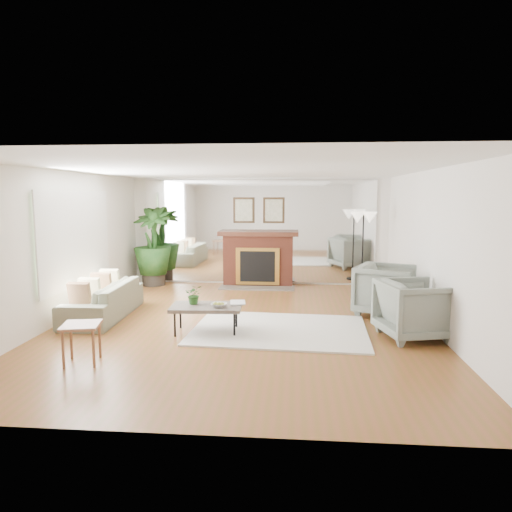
# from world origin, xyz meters

# --- Properties ---
(ground) EXTENTS (7.00, 7.00, 0.00)m
(ground) POSITION_xyz_m (0.00, 0.00, 0.00)
(ground) COLOR brown
(ground) RESTS_ON ground
(wall_left) EXTENTS (0.02, 7.00, 2.50)m
(wall_left) POSITION_xyz_m (-2.99, 0.00, 1.25)
(wall_left) COLOR white
(wall_left) RESTS_ON ground
(wall_right) EXTENTS (0.02, 7.00, 2.50)m
(wall_right) POSITION_xyz_m (2.99, 0.00, 1.25)
(wall_right) COLOR white
(wall_right) RESTS_ON ground
(wall_back) EXTENTS (6.00, 0.02, 2.50)m
(wall_back) POSITION_xyz_m (0.00, 3.49, 1.25)
(wall_back) COLOR white
(wall_back) RESTS_ON ground
(mirror_panel) EXTENTS (5.40, 0.04, 2.40)m
(mirror_panel) POSITION_xyz_m (0.00, 3.47, 1.25)
(mirror_panel) COLOR silver
(mirror_panel) RESTS_ON wall_back
(window_panel) EXTENTS (0.04, 2.40, 1.50)m
(window_panel) POSITION_xyz_m (-2.96, 0.40, 1.35)
(window_panel) COLOR #B2E09E
(window_panel) RESTS_ON wall_left
(fireplace) EXTENTS (1.85, 0.83, 2.05)m
(fireplace) POSITION_xyz_m (0.00, 3.26, 0.66)
(fireplace) COLOR maroon
(fireplace) RESTS_ON ground
(area_rug) EXTENTS (2.77, 2.05, 0.03)m
(area_rug) POSITION_xyz_m (0.62, -0.32, 0.01)
(area_rug) COLOR silver
(area_rug) RESTS_ON ground
(coffee_table) EXTENTS (1.10, 0.68, 0.43)m
(coffee_table) POSITION_xyz_m (-0.50, -0.50, 0.39)
(coffee_table) COLOR #60574C
(coffee_table) RESTS_ON ground
(sofa) EXTENTS (0.86, 2.05, 0.59)m
(sofa) POSITION_xyz_m (-2.45, 0.25, 0.30)
(sofa) COLOR gray
(sofa) RESTS_ON ground
(armchair_back) EXTENTS (1.30, 1.28, 0.90)m
(armchair_back) POSITION_xyz_m (2.45, 0.78, 0.45)
(armchair_back) COLOR gray
(armchair_back) RESTS_ON ground
(armchair_front) EXTENTS (1.14, 1.12, 0.87)m
(armchair_front) POSITION_xyz_m (2.60, -0.51, 0.43)
(armchair_front) COLOR gray
(armchair_front) RESTS_ON ground
(side_table) EXTENTS (0.53, 0.53, 0.51)m
(side_table) POSITION_xyz_m (-1.80, -1.91, 0.42)
(side_table) COLOR #945B3B
(side_table) RESTS_ON ground
(potted_ficus) EXTENTS (0.96, 0.96, 1.83)m
(potted_ficus) POSITION_xyz_m (-2.45, 3.10, 0.98)
(potted_ficus) COLOR black
(potted_ficus) RESTS_ON ground
(floor_lamp) EXTENTS (0.57, 0.32, 1.75)m
(floor_lamp) POSITION_xyz_m (2.30, 2.67, 1.49)
(floor_lamp) COLOR black
(floor_lamp) RESTS_ON ground
(tabletop_plant) EXTENTS (0.32, 0.29, 0.30)m
(tabletop_plant) POSITION_xyz_m (-0.70, -0.43, 0.57)
(tabletop_plant) COLOR #305B21
(tabletop_plant) RESTS_ON coffee_table
(fruit_bowl) EXTENTS (0.25, 0.25, 0.06)m
(fruit_bowl) POSITION_xyz_m (-0.29, -0.58, 0.45)
(fruit_bowl) COLOR #945B3B
(fruit_bowl) RESTS_ON coffee_table
(book) EXTENTS (0.27, 0.34, 0.02)m
(book) POSITION_xyz_m (-0.15, -0.35, 0.44)
(book) COLOR #945B3B
(book) RESTS_ON coffee_table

